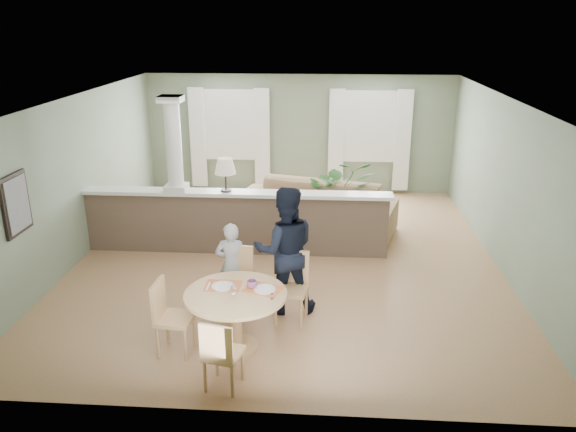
# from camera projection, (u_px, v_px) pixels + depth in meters

# --- Properties ---
(ground) EXTENTS (8.00, 8.00, 0.00)m
(ground) POSITION_uv_depth(u_px,v_px,m) (287.00, 258.00, 9.61)
(ground) COLOR tan
(ground) RESTS_ON ground
(room_shell) EXTENTS (7.02, 8.02, 2.71)m
(room_shell) POSITION_uv_depth(u_px,v_px,m) (288.00, 146.00, 9.60)
(room_shell) COLOR gray
(room_shell) RESTS_ON ground
(pony_wall) EXTENTS (5.32, 0.38, 2.70)m
(pony_wall) POSITION_uv_depth(u_px,v_px,m) (231.00, 214.00, 9.63)
(pony_wall) COLOR brown
(pony_wall) RESTS_ON ground
(sofa) EXTENTS (3.25, 1.96, 0.89)m
(sofa) POSITION_uv_depth(u_px,v_px,m) (314.00, 208.00, 10.76)
(sofa) COLOR #9B7E54
(sofa) RESTS_ON ground
(houseplant) EXTENTS (1.41, 1.27, 1.39)m
(houseplant) POSITION_uv_depth(u_px,v_px,m) (340.00, 193.00, 10.83)
(houseplant) COLOR #2E6829
(houseplant) RESTS_ON ground
(dining_table) EXTENTS (1.25, 1.25, 0.85)m
(dining_table) POSITION_uv_depth(u_px,v_px,m) (237.00, 304.00, 6.81)
(dining_table) COLOR tan
(dining_table) RESTS_ON ground
(chair_far_boy) EXTENTS (0.48, 0.48, 0.93)m
(chair_far_boy) POSITION_uv_depth(u_px,v_px,m) (237.00, 276.00, 7.74)
(chair_far_boy) COLOR tan
(chair_far_boy) RESTS_ON ground
(chair_far_man) EXTENTS (0.49, 0.49, 0.95)m
(chair_far_man) POSITION_uv_depth(u_px,v_px,m) (292.00, 283.00, 7.53)
(chair_far_man) COLOR tan
(chair_far_man) RESTS_ON ground
(chair_near) EXTENTS (0.47, 0.47, 0.87)m
(chair_near) POSITION_uv_depth(u_px,v_px,m) (221.00, 352.00, 6.05)
(chair_near) COLOR tan
(chair_near) RESTS_ON ground
(chair_side) EXTENTS (0.46, 0.46, 0.94)m
(chair_side) POSITION_uv_depth(u_px,v_px,m) (169.00, 314.00, 6.76)
(chair_side) COLOR tan
(chair_side) RESTS_ON ground
(child_person) EXTENTS (0.47, 0.32, 1.25)m
(child_person) POSITION_uv_depth(u_px,v_px,m) (232.00, 265.00, 7.82)
(child_person) COLOR #9E9FA3
(child_person) RESTS_ON ground
(man_person) EXTENTS (0.97, 0.81, 1.79)m
(man_person) POSITION_uv_depth(u_px,v_px,m) (285.00, 250.00, 7.64)
(man_person) COLOR black
(man_person) RESTS_ON ground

